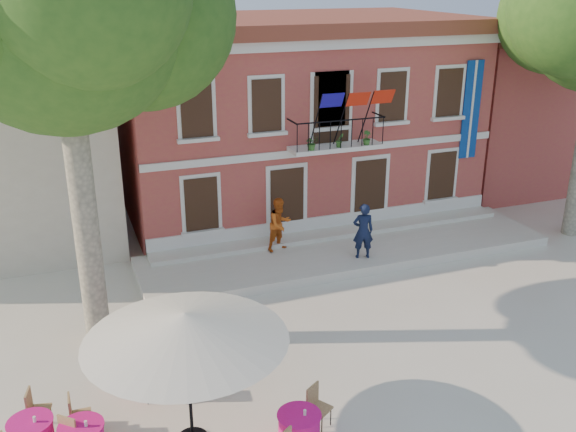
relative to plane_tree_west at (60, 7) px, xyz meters
The scene contains 10 objects.
ground 10.64m from the plane_tree_west, 15.31° to the right, with size 90.00×90.00×0.00m, color beige.
main_building 12.61m from the plane_tree_west, 44.47° to the left, with size 13.50×9.59×7.50m.
neighbor_east 22.97m from the plane_tree_west, 24.40° to the left, with size 9.40×9.40×6.40m.
terrace 12.01m from the plane_tree_west, 17.53° to the left, with size 14.00×3.40×0.30m, color silver.
plane_tree_west is the anchor object (origin of this frame).
patio_umbrella 7.45m from the plane_tree_west, 72.60° to the right, with size 4.00×4.00×2.97m.
pedestrian_navy 11.21m from the plane_tree_west, 11.59° to the left, with size 0.67×0.44×1.85m, color #101835.
pedestrian_orange 9.98m from the plane_tree_west, 27.83° to the left, with size 0.88×0.69×1.82m, color #CF5918.
cafe_table_1 10.25m from the plane_tree_west, 58.21° to the right, with size 1.83×1.41×0.95m.
cafe_table_3 8.27m from the plane_tree_west, 64.40° to the right, with size 1.85×1.74×0.95m.
Camera 1 is at (-6.82, -13.60, 9.01)m, focal length 40.00 mm.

